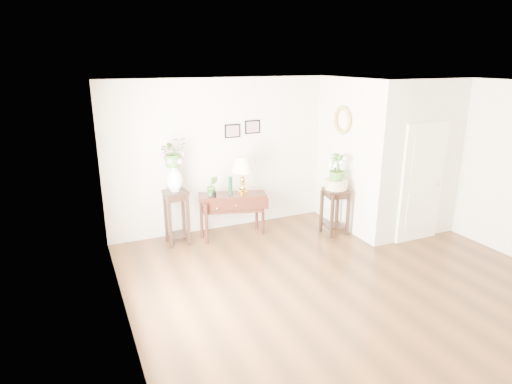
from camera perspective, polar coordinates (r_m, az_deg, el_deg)
floor at (r=6.48m, az=11.63°, el=-11.65°), size 6.00×5.50×0.02m
ceiling at (r=5.71m, az=13.36°, el=13.84°), size 6.00×5.50×0.02m
wall_back at (r=8.24m, az=1.08°, el=5.36°), size 6.00×0.02×2.80m
wall_left at (r=4.87m, az=-17.46°, el=-3.94°), size 0.02×5.50×2.80m
wall_right at (r=8.06m, az=29.93°, el=2.78°), size 0.02×5.50×2.80m
partition at (r=8.57m, az=16.81°, el=5.09°), size 1.80×1.95×2.80m
door at (r=7.95m, az=21.24°, el=1.13°), size 0.90×0.05×2.10m
art_print_left at (r=7.89m, az=-3.16°, el=8.13°), size 0.30×0.02×0.25m
art_print_right at (r=8.03m, az=-0.47°, el=8.68°), size 0.30×0.02×0.25m
wall_ornament at (r=7.99m, az=11.43°, el=9.38°), size 0.07×0.51×0.51m
console_table at (r=7.75m, az=-3.14°, el=-3.12°), size 1.27×0.72×0.80m
table_lamp at (r=7.60m, az=-1.82°, el=2.41°), size 0.44×0.44×0.67m
green_vase at (r=7.56m, az=-3.43°, el=0.91°), size 0.08×0.08×0.33m
potted_plant at (r=7.45m, az=-5.84°, el=0.69°), size 0.23×0.20×0.36m
plant_stand_a at (r=7.53m, az=-10.52°, el=-3.36°), size 0.41×0.41×0.96m
porcelain_vase at (r=7.32m, az=-10.82°, el=1.83°), size 0.36×0.36×0.47m
lily_arrangement at (r=7.22m, az=-11.01°, el=5.10°), size 0.50×0.45×0.51m
plant_stand_b at (r=7.98m, az=10.44°, el=-2.56°), size 0.49×0.49×0.86m
ceramic_bowl at (r=7.83m, az=10.64°, el=0.96°), size 0.48×0.48×0.18m
narcissus at (r=7.75m, az=10.77°, el=3.13°), size 0.33×0.33×0.53m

